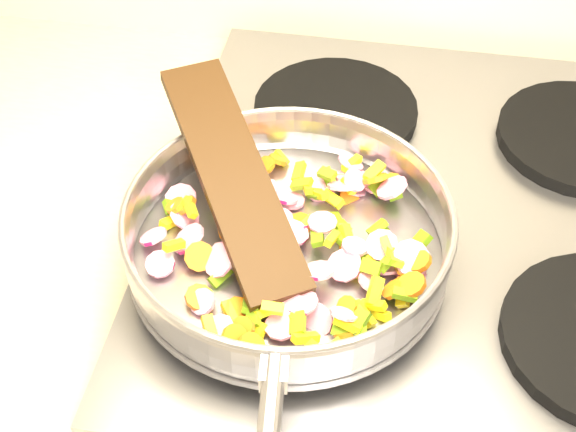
# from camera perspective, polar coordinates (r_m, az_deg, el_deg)

# --- Properties ---
(cooktop) EXTENTS (0.60, 0.60, 0.04)m
(cooktop) POSITION_cam_1_polar(r_m,az_deg,el_deg) (0.86, 11.40, -0.83)
(cooktop) COLOR #939399
(cooktop) RESTS_ON counter_top
(grate_fl) EXTENTS (0.19, 0.19, 0.02)m
(grate_fl) POSITION_cam_1_polar(r_m,az_deg,el_deg) (0.74, 0.55, -5.74)
(grate_fl) COLOR black
(grate_fl) RESTS_ON cooktop
(grate_bl) EXTENTS (0.19, 0.19, 0.02)m
(grate_bl) POSITION_cam_1_polar(r_m,az_deg,el_deg) (0.94, 3.39, 7.52)
(grate_bl) COLOR black
(grate_bl) RESTS_ON cooktop
(saute_pan) EXTENTS (0.35, 0.51, 0.06)m
(saute_pan) POSITION_cam_1_polar(r_m,az_deg,el_deg) (0.74, -0.01, -1.21)
(saute_pan) COLOR #9E9EA5
(saute_pan) RESTS_ON grate_fl
(vegetable_heap) EXTENTS (0.28, 0.28, 0.05)m
(vegetable_heap) POSITION_cam_1_polar(r_m,az_deg,el_deg) (0.75, 1.02, -1.98)
(vegetable_heap) COLOR orange
(vegetable_heap) RESTS_ON saute_pan
(wooden_spatula) EXTENTS (0.19, 0.26, 0.08)m
(wooden_spatula) POSITION_cam_1_polar(r_m,az_deg,el_deg) (0.76, -3.94, 2.90)
(wooden_spatula) COLOR black
(wooden_spatula) RESTS_ON saute_pan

